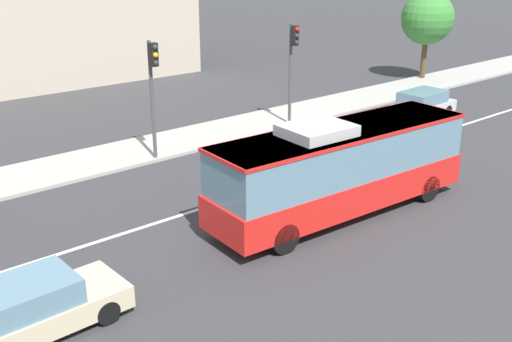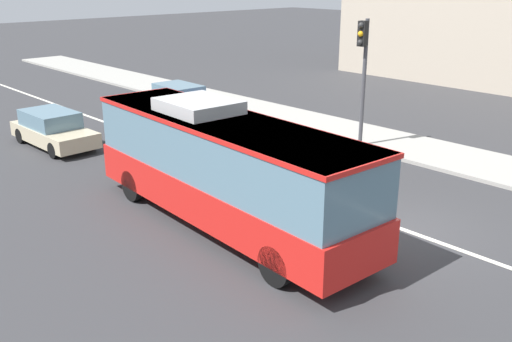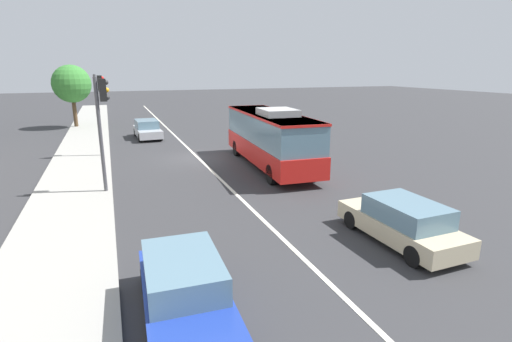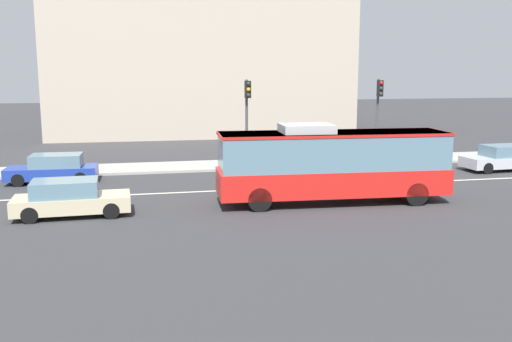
# 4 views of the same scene
# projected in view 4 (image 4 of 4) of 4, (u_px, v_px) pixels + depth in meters

# --- Properties ---
(ground_plane) EXTENTS (160.00, 160.00, 0.00)m
(ground_plane) POSITION_uv_depth(u_px,v_px,m) (376.00, 184.00, 29.18)
(ground_plane) COLOR #333335
(sidewalk_kerb) EXTENTS (80.00, 3.38, 0.14)m
(sidewalk_kerb) POSITION_uv_depth(u_px,v_px,m) (331.00, 162.00, 35.87)
(sidewalk_kerb) COLOR #9E9B93
(sidewalk_kerb) RESTS_ON ground_plane
(lane_centre_line) EXTENTS (76.00, 0.16, 0.01)m
(lane_centre_line) POSITION_uv_depth(u_px,v_px,m) (376.00, 184.00, 29.18)
(lane_centre_line) COLOR silver
(lane_centre_line) RESTS_ON ground_plane
(transit_bus) EXTENTS (10.12, 3.06, 3.46)m
(transit_bus) POSITION_uv_depth(u_px,v_px,m) (332.00, 162.00, 24.81)
(transit_bus) COLOR red
(transit_bus) RESTS_ON ground_plane
(sedan_beige) EXTENTS (4.55, 1.93, 1.46)m
(sedan_beige) POSITION_uv_depth(u_px,v_px,m) (70.00, 198.00, 22.66)
(sedan_beige) COLOR #C6B793
(sedan_beige) RESTS_ON ground_plane
(sedan_silver) EXTENTS (4.57, 1.99, 1.46)m
(sedan_silver) POSITION_uv_depth(u_px,v_px,m) (503.00, 158.00, 33.04)
(sedan_silver) COLOR #B7BABF
(sedan_silver) RESTS_ON ground_plane
(sedan_blue) EXTENTS (4.56, 1.96, 1.46)m
(sedan_blue) POSITION_uv_depth(u_px,v_px,m) (54.00, 169.00, 29.47)
(sedan_blue) COLOR #1E3899
(sedan_blue) RESTS_ON ground_plane
(traffic_light_near_corner) EXTENTS (0.33, 0.62, 5.20)m
(traffic_light_near_corner) POSITION_uv_depth(u_px,v_px,m) (379.00, 107.00, 34.43)
(traffic_light_near_corner) COLOR #47474C
(traffic_light_near_corner) RESTS_ON ground_plane
(traffic_light_mid_block) EXTENTS (0.34, 0.62, 5.20)m
(traffic_light_mid_block) POSITION_uv_depth(u_px,v_px,m) (247.00, 109.00, 32.59)
(traffic_light_mid_block) COLOR #47474C
(traffic_light_mid_block) RESTS_ON ground_plane
(office_block_background) EXTENTS (26.45, 14.66, 13.60)m
(office_block_background) POSITION_uv_depth(u_px,v_px,m) (198.00, 58.00, 53.26)
(office_block_background) COLOR #B7A893
(office_block_background) RESTS_ON ground_plane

